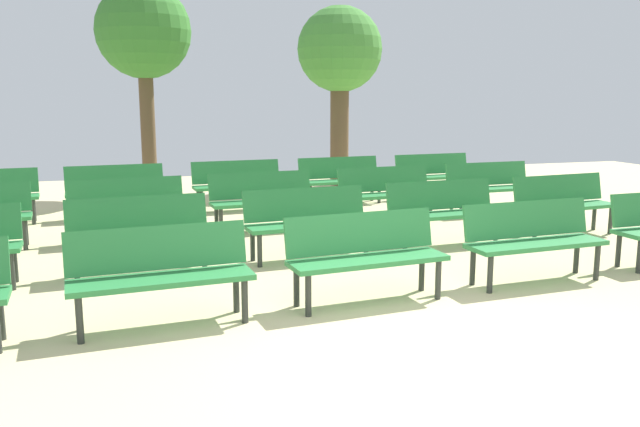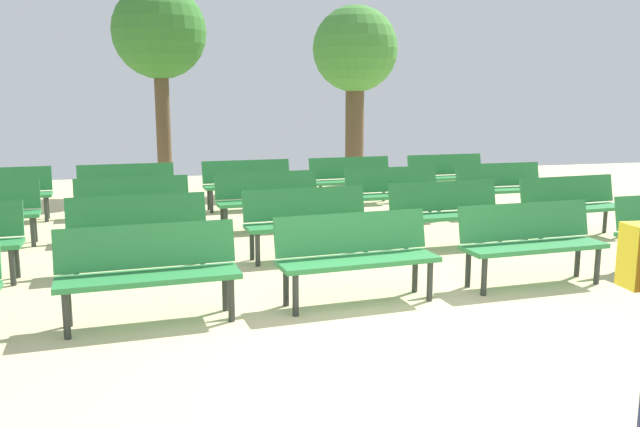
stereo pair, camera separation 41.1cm
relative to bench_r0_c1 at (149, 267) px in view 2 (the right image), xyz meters
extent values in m
plane|color=beige|center=(2.11, -1.45, -0.50)|extent=(24.96, 24.96, 0.00)
cube|color=#2D8442|center=(0.01, -0.08, -0.07)|extent=(1.63, 0.54, 0.05)
cube|color=#2D8442|center=(-0.01, 0.12, 0.17)|extent=(1.60, 0.23, 0.40)
cylinder|color=#2D332D|center=(-0.68, -0.28, -0.30)|extent=(0.06, 0.06, 0.40)
cylinder|color=#2D332D|center=(0.71, -0.19, -0.30)|extent=(0.06, 0.06, 0.40)
cylinder|color=#2D332D|center=(-0.70, 0.04, -0.30)|extent=(0.06, 0.06, 0.40)
cylinder|color=#2D332D|center=(0.69, 0.13, -0.30)|extent=(0.06, 0.06, 0.40)
cube|color=#2D8442|center=(1.99, 0.02, -0.07)|extent=(1.63, 0.57, 0.05)
cube|color=#2D8442|center=(1.98, 0.22, 0.17)|extent=(1.60, 0.25, 0.40)
cylinder|color=#2D332D|center=(1.31, -0.20, -0.30)|extent=(0.06, 0.06, 0.40)
cylinder|color=#2D332D|center=(2.70, -0.08, -0.30)|extent=(0.06, 0.06, 0.40)
cylinder|color=#2D332D|center=(1.28, 0.12, -0.30)|extent=(0.06, 0.06, 0.40)
cylinder|color=#2D332D|center=(2.68, 0.24, -0.30)|extent=(0.06, 0.06, 0.40)
cube|color=#2D8442|center=(4.01, 0.14, -0.07)|extent=(1.62, 0.52, 0.05)
cube|color=#2D8442|center=(4.00, 0.34, 0.17)|extent=(1.60, 0.21, 0.40)
cylinder|color=#2D332D|center=(3.32, -0.06, -0.30)|extent=(0.06, 0.06, 0.40)
cylinder|color=#2D332D|center=(4.71, 0.02, -0.30)|extent=(0.06, 0.06, 0.40)
cylinder|color=#2D332D|center=(3.30, 0.26, -0.30)|extent=(0.06, 0.06, 0.40)
cylinder|color=#2D332D|center=(4.70, 0.34, -0.30)|extent=(0.06, 0.06, 0.40)
cylinder|color=#2D332D|center=(5.37, 0.43, -0.30)|extent=(0.06, 0.06, 0.40)
cylinder|color=#2D332D|center=(-1.44, 1.54, -0.30)|extent=(0.06, 0.06, 0.40)
cylinder|color=#2D332D|center=(-1.45, 1.86, -0.30)|extent=(0.06, 0.06, 0.40)
cube|color=#2D8442|center=(-0.11, 1.80, -0.07)|extent=(1.62, 0.54, 0.05)
cube|color=#2D8442|center=(-0.13, 2.00, 0.17)|extent=(1.60, 0.22, 0.40)
cylinder|color=#2D332D|center=(-0.80, 1.59, -0.30)|extent=(0.06, 0.06, 0.40)
cylinder|color=#2D332D|center=(0.60, 1.68, -0.30)|extent=(0.06, 0.06, 0.40)
cylinder|color=#2D332D|center=(-0.82, 1.91, -0.30)|extent=(0.06, 0.06, 0.40)
cylinder|color=#2D332D|center=(0.58, 2.00, -0.30)|extent=(0.06, 0.06, 0.40)
cube|color=#2D8442|center=(1.94, 1.89, -0.07)|extent=(1.63, 0.54, 0.05)
cube|color=#2D8442|center=(1.93, 2.09, 0.17)|extent=(1.60, 0.23, 0.40)
cylinder|color=#2D332D|center=(1.25, 1.68, -0.30)|extent=(0.06, 0.06, 0.40)
cylinder|color=#2D332D|center=(2.65, 1.77, -0.30)|extent=(0.06, 0.06, 0.40)
cylinder|color=#2D332D|center=(1.23, 2.00, -0.30)|extent=(0.06, 0.06, 0.40)
cylinder|color=#2D332D|center=(2.63, 2.09, -0.30)|extent=(0.06, 0.06, 0.40)
cube|color=#2D8442|center=(3.92, 2.04, -0.07)|extent=(1.62, 0.52, 0.05)
cube|color=#2D8442|center=(3.91, 2.24, 0.17)|extent=(1.60, 0.20, 0.40)
cylinder|color=#2D332D|center=(3.23, 1.84, -0.30)|extent=(0.06, 0.06, 0.40)
cylinder|color=#2D332D|center=(4.63, 1.91, -0.30)|extent=(0.06, 0.06, 0.40)
cylinder|color=#2D332D|center=(3.21, 2.16, -0.30)|extent=(0.06, 0.06, 0.40)
cylinder|color=#2D332D|center=(4.61, 2.23, -0.30)|extent=(0.06, 0.06, 0.40)
cube|color=#2D8442|center=(5.92, 2.11, -0.07)|extent=(1.63, 0.58, 0.05)
cube|color=#2D8442|center=(5.90, 2.31, 0.17)|extent=(1.60, 0.26, 0.40)
cylinder|color=#2D332D|center=(5.23, 1.89, -0.30)|extent=(0.06, 0.06, 0.40)
cylinder|color=#2D332D|center=(6.63, 2.01, -0.30)|extent=(0.06, 0.06, 0.40)
cylinder|color=#2D332D|center=(5.21, 2.20, -0.30)|extent=(0.06, 0.06, 0.40)
cylinder|color=#2D332D|center=(6.60, 2.33, -0.30)|extent=(0.06, 0.06, 0.40)
cylinder|color=#2D332D|center=(-1.54, 3.47, -0.30)|extent=(0.06, 0.06, 0.40)
cylinder|color=#2D332D|center=(-1.57, 3.79, -0.30)|extent=(0.06, 0.06, 0.40)
cube|color=#2D8442|center=(-0.21, 3.62, -0.07)|extent=(1.63, 0.55, 0.05)
cube|color=#2D8442|center=(-0.23, 3.82, 0.17)|extent=(1.60, 0.24, 0.40)
cylinder|color=#2D332D|center=(-0.90, 3.41, -0.30)|extent=(0.06, 0.06, 0.40)
cylinder|color=#2D332D|center=(0.50, 3.51, -0.30)|extent=(0.06, 0.06, 0.40)
cylinder|color=#2D332D|center=(-0.92, 3.73, -0.30)|extent=(0.06, 0.06, 0.40)
cylinder|color=#2D332D|center=(0.47, 3.83, -0.30)|extent=(0.06, 0.06, 0.40)
cube|color=#2D8442|center=(1.77, 3.78, -0.07)|extent=(1.62, 0.53, 0.05)
cube|color=#2D8442|center=(1.76, 3.98, 0.17)|extent=(1.60, 0.21, 0.40)
cylinder|color=#2D332D|center=(1.09, 3.58, -0.30)|extent=(0.06, 0.06, 0.40)
cylinder|color=#2D332D|center=(2.48, 3.66, -0.30)|extent=(0.06, 0.06, 0.40)
cylinder|color=#2D332D|center=(1.07, 3.90, -0.30)|extent=(0.06, 0.06, 0.40)
cylinder|color=#2D332D|center=(2.46, 3.98, -0.30)|extent=(0.06, 0.06, 0.40)
cube|color=#2D8442|center=(3.87, 3.91, -0.07)|extent=(1.62, 0.52, 0.05)
cube|color=#2D8442|center=(3.86, 4.11, 0.17)|extent=(1.60, 0.20, 0.40)
cylinder|color=#2D332D|center=(3.18, 3.72, -0.30)|extent=(0.06, 0.06, 0.40)
cylinder|color=#2D332D|center=(4.57, 3.78, -0.30)|extent=(0.06, 0.06, 0.40)
cylinder|color=#2D332D|center=(3.16, 4.04, -0.30)|extent=(0.06, 0.06, 0.40)
cylinder|color=#2D332D|center=(4.56, 4.10, -0.30)|extent=(0.06, 0.06, 0.40)
cube|color=#2D8442|center=(5.88, 4.04, -0.07)|extent=(1.61, 0.49, 0.05)
cube|color=#2D8442|center=(5.87, 4.24, 0.17)|extent=(1.60, 0.17, 0.40)
cylinder|color=#2D332D|center=(5.18, 3.86, -0.30)|extent=(0.06, 0.06, 0.40)
cylinder|color=#2D332D|center=(6.58, 3.90, -0.30)|extent=(0.06, 0.06, 0.40)
cylinder|color=#2D332D|center=(5.18, 4.18, -0.30)|extent=(0.06, 0.06, 0.40)
cylinder|color=#2D332D|center=(6.57, 4.22, -0.30)|extent=(0.06, 0.06, 0.40)
cylinder|color=#2D332D|center=(-1.64, 5.34, -0.30)|extent=(0.06, 0.06, 0.40)
cylinder|color=#2D332D|center=(-1.66, 5.66, -0.30)|extent=(0.06, 0.06, 0.40)
cube|color=#2D8442|center=(-0.36, 5.53, -0.07)|extent=(1.62, 0.53, 0.05)
cube|color=#2D8442|center=(-0.37, 5.73, 0.17)|extent=(1.60, 0.21, 0.40)
cylinder|color=#2D332D|center=(-1.05, 5.33, -0.30)|extent=(0.06, 0.06, 0.40)
cylinder|color=#2D332D|center=(0.35, 5.41, -0.30)|extent=(0.06, 0.06, 0.40)
cylinder|color=#2D332D|center=(-1.07, 5.65, -0.30)|extent=(0.06, 0.06, 0.40)
cylinder|color=#2D332D|center=(0.33, 5.73, -0.30)|extent=(0.06, 0.06, 0.40)
cube|color=#2D8442|center=(1.73, 5.67, -0.07)|extent=(1.62, 0.54, 0.05)
cube|color=#2D8442|center=(1.72, 5.87, 0.17)|extent=(1.60, 0.22, 0.40)
cylinder|color=#2D332D|center=(1.04, 5.47, -0.30)|extent=(0.06, 0.06, 0.40)
cylinder|color=#2D332D|center=(2.44, 5.55, -0.30)|extent=(0.06, 0.06, 0.40)
cylinder|color=#2D332D|center=(1.02, 5.79, -0.30)|extent=(0.06, 0.06, 0.40)
cylinder|color=#2D332D|center=(2.42, 5.87, -0.30)|extent=(0.06, 0.06, 0.40)
cube|color=#2D8442|center=(3.72, 5.77, -0.07)|extent=(1.62, 0.54, 0.05)
cube|color=#2D8442|center=(3.71, 5.97, 0.17)|extent=(1.60, 0.22, 0.40)
cylinder|color=#2D332D|center=(3.03, 5.56, -0.30)|extent=(0.06, 0.06, 0.40)
cylinder|color=#2D332D|center=(4.43, 5.65, -0.30)|extent=(0.06, 0.06, 0.40)
cylinder|color=#2D332D|center=(3.01, 5.88, -0.30)|extent=(0.06, 0.06, 0.40)
cylinder|color=#2D332D|center=(4.41, 5.97, -0.30)|extent=(0.06, 0.06, 0.40)
cube|color=#2D8442|center=(5.73, 5.85, -0.07)|extent=(1.62, 0.51, 0.05)
cube|color=#2D8442|center=(5.72, 6.05, 0.17)|extent=(1.60, 0.20, 0.40)
cylinder|color=#2D332D|center=(5.04, 5.66, -0.30)|extent=(0.06, 0.06, 0.40)
cylinder|color=#2D332D|center=(6.44, 5.72, -0.30)|extent=(0.06, 0.06, 0.40)
cylinder|color=#2D332D|center=(5.03, 5.98, -0.30)|extent=(0.06, 0.06, 0.40)
cylinder|color=#2D332D|center=(6.43, 6.04, -0.30)|extent=(0.06, 0.06, 0.40)
cylinder|color=brown|center=(4.56, 8.37, 0.74)|extent=(0.42, 0.42, 2.48)
sphere|color=#478E38|center=(4.56, 8.37, 2.55)|extent=(1.90, 1.90, 1.90)
cylinder|color=brown|center=(0.33, 8.24, 0.87)|extent=(0.30, 0.30, 2.74)
sphere|color=#387A2D|center=(0.33, 8.24, 2.81)|extent=(1.91, 1.91, 1.91)
camera|label=1|loc=(-0.32, -5.77, 1.52)|focal=36.62mm
camera|label=2|loc=(0.08, -5.88, 1.52)|focal=36.62mm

